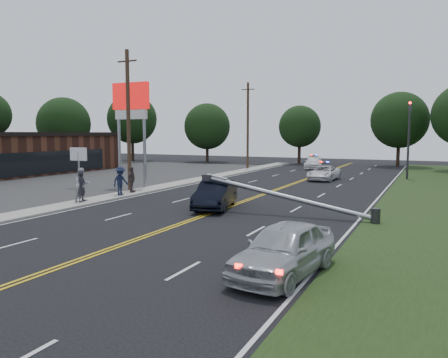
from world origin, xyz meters
The scene contains 23 objects.
ground centered at (0.00, 0.00, 0.00)m, with size 120.00×120.00×0.00m, color black.
parking_lot centered at (-20.00, 10.00, 0.01)m, with size 25.00×60.00×0.01m, color #2D2D2D.
sidewalk centered at (-8.40, 10.00, 0.06)m, with size 1.80×70.00×0.12m, color #9D988E.
centerline_yellow centered at (0.00, 10.00, 0.01)m, with size 0.36×80.00×0.00m, color gold.
pylon_sign centered at (-10.50, 14.00, 6.00)m, with size 3.20×0.35×8.00m.
small_sign centered at (-14.00, 12.00, 2.33)m, with size 1.60×0.14×3.10m.
traffic_signal centered at (8.30, 30.00, 4.21)m, with size 0.28×0.41×7.05m.
fallen_streetlight centered at (4.19, 8.00, 0.92)m, with size 9.36×0.44×1.91m.
utility_pole_mid centered at (-9.20, 12.00, 5.08)m, with size 1.60×0.28×10.00m.
utility_pole_far centered at (-9.20, 34.00, 5.08)m, with size 1.60×0.28×10.00m.
tree_3 centered at (-35.53, 31.62, 5.49)m, with size 7.18×7.18×9.08m.
tree_4 centered at (-30.71, 40.42, 6.30)m, with size 7.41×7.41×10.01m.
tree_5 centered at (-19.47, 43.31, 5.16)m, with size 6.67×6.67×8.51m.
tree_6 centered at (-6.39, 45.82, 5.10)m, with size 5.74×5.74×7.99m.
tree_7 centered at (6.35, 46.02, 5.82)m, with size 7.03×7.03×9.34m.
crashed_sedan centered at (-0.46, 8.37, 0.78)m, with size 1.65×4.73×1.56m, color black.
waiting_sedan centered at (6.57, -1.04, 0.78)m, with size 1.85×4.60×1.57m, color #ADB1B5.
emergency_a centered at (1.64, 25.73, 0.64)m, with size 2.12×4.60×1.28m, color white.
emergency_b centered at (-2.31, 37.70, 0.70)m, with size 1.97×4.85×1.41m, color white.
bystander_a centered at (-8.33, 6.34, 1.06)m, with size 0.69×0.45×1.88m, color #25242B.
bystander_b centered at (-8.48, 6.55, 1.12)m, with size 0.98×0.76×2.01m, color #AFAEB3.
bystander_c centered at (-8.12, 9.64, 1.05)m, with size 1.21×0.69×1.87m, color #161E39.
bystander_d centered at (-8.31, 11.06, 1.01)m, with size 1.04×0.43×1.78m, color #544543.
Camera 1 is at (10.43, -13.14, 4.18)m, focal length 35.00 mm.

